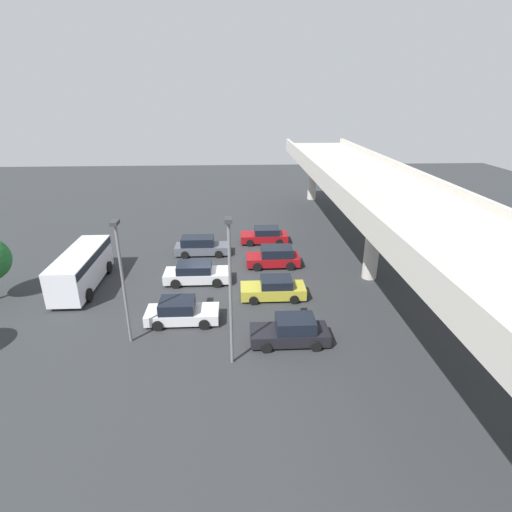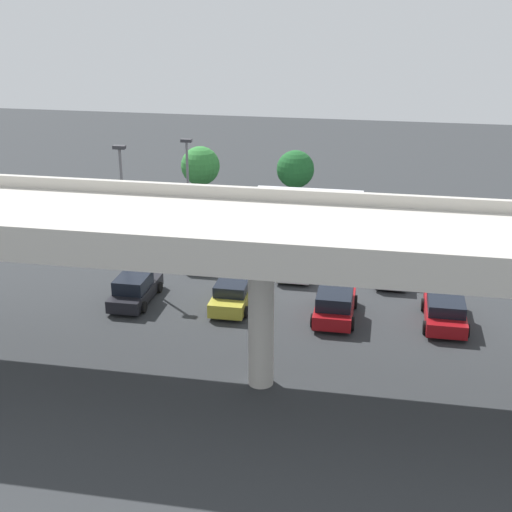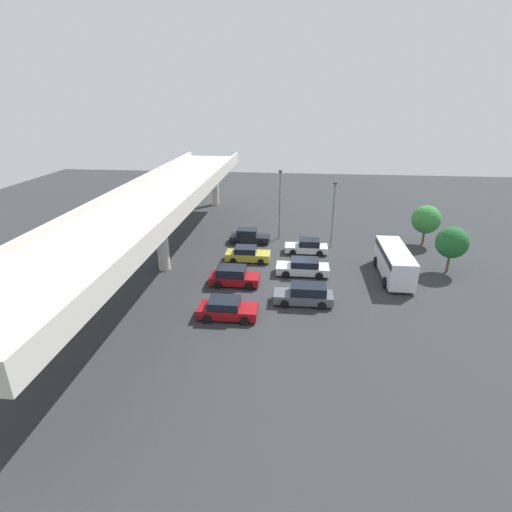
% 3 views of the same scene
% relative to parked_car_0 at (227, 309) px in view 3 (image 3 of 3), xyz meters
% --- Properties ---
extents(ground_plane, '(106.57, 106.57, 0.00)m').
position_rel_parked_car_0_xyz_m(ground_plane, '(8.26, -5.01, -0.70)').
color(ground_plane, '#2D3033').
extents(highway_overpass, '(50.83, 7.24, 7.89)m').
position_rel_parked_car_0_xyz_m(highway_overpass, '(8.26, 7.50, 5.99)').
color(highway_overpass, '#BCB7AD').
rests_on(highway_overpass, ground_plane).
extents(parked_car_0, '(2.25, 4.42, 1.47)m').
position_rel_parked_car_0_xyz_m(parked_car_0, '(0.00, 0.00, 0.00)').
color(parked_car_0, maroon).
rests_on(parked_car_0, ground_plane).
extents(parked_car_1, '(2.06, 4.69, 1.62)m').
position_rel_parked_car_0_xyz_m(parked_car_1, '(2.76, -5.84, 0.08)').
color(parked_car_1, '#515660').
rests_on(parked_car_1, ground_plane).
extents(parked_car_2, '(2.21, 4.32, 1.63)m').
position_rel_parked_car_0_xyz_m(parked_car_2, '(5.63, 0.37, 0.08)').
color(parked_car_2, maroon).
rests_on(parked_car_2, ground_plane).
extents(parked_car_3, '(2.24, 4.86, 1.51)m').
position_rel_parked_car_0_xyz_m(parked_car_3, '(8.38, -5.73, 0.02)').
color(parked_car_3, silver).
rests_on(parked_car_3, ground_plane).
extents(parked_car_4, '(2.10, 4.45, 1.48)m').
position_rel_parked_car_0_xyz_m(parked_car_4, '(11.17, -0.17, -0.01)').
color(parked_car_4, gold).
rests_on(parked_car_4, ground_plane).
extents(parked_car_5, '(2.13, 4.47, 1.51)m').
position_rel_parked_car_0_xyz_m(parked_car_5, '(14.04, -6.19, -0.01)').
color(parked_car_5, silver).
rests_on(parked_car_5, ground_plane).
extents(parked_car_6, '(2.05, 4.43, 1.59)m').
position_rel_parked_car_0_xyz_m(parked_car_6, '(16.60, 0.33, 0.02)').
color(parked_car_6, black).
rests_on(parked_car_6, ground_plane).
extents(shuttle_bus, '(7.62, 2.54, 2.68)m').
position_rel_parked_car_0_xyz_m(shuttle_bus, '(8.73, -13.95, 0.90)').
color(shuttle_bus, silver).
rests_on(shuttle_bus, ground_plane).
extents(lamp_post_near_aisle, '(0.70, 0.35, 7.95)m').
position_rel_parked_car_0_xyz_m(lamp_post_near_aisle, '(18.26, -3.01, 3.96)').
color(lamp_post_near_aisle, slate).
rests_on(lamp_post_near_aisle, ground_plane).
extents(lamp_post_mid_lot, '(0.70, 0.35, 7.22)m').
position_rel_parked_car_0_xyz_m(lamp_post_mid_lot, '(16.04, -8.83, 3.58)').
color(lamp_post_mid_lot, slate).
rests_on(lamp_post_mid_lot, ground_plane).
extents(tree_front_left, '(2.93, 2.93, 4.42)m').
position_rel_parked_car_0_xyz_m(tree_front_left, '(10.39, -19.31, 2.24)').
color(tree_front_left, brown).
rests_on(tree_front_left, ground_plane).
extents(tree_front_centre, '(3.09, 3.09, 4.46)m').
position_rel_parked_car_0_xyz_m(tree_front_centre, '(17.97, -19.15, 2.21)').
color(tree_front_centre, brown).
rests_on(tree_front_centre, ground_plane).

